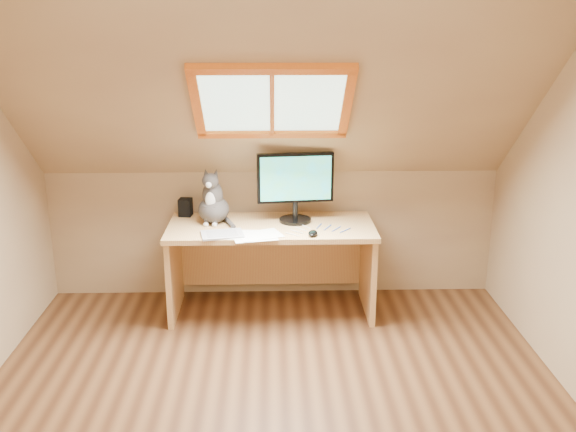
{
  "coord_description": "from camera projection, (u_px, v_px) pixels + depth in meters",
  "views": [
    {
      "loc": [
        -0.01,
        -3.08,
        2.13
      ],
      "look_at": [
        0.1,
        1.0,
        0.87
      ],
      "focal_mm": 40.0,
      "sensor_mm": 36.0,
      "label": 1
    }
  ],
  "objects": [
    {
      "name": "desk",
      "position": [
        271.0,
        250.0,
        4.81
      ],
      "size": [
        1.51,
        0.66,
        0.69
      ],
      "color": "tan",
      "rests_on": "ground"
    },
    {
      "name": "monitor",
      "position": [
        295.0,
        183.0,
        4.68
      ],
      "size": [
        0.56,
        0.24,
        0.52
      ],
      "color": "black",
      "rests_on": "desk"
    },
    {
      "name": "desk_speaker",
      "position": [
        185.0,
        207.0,
        4.89
      ],
      "size": [
        0.11,
        0.11,
        0.13
      ],
      "primitive_type": "cube",
      "rotation": [
        0.0,
        0.0,
        -0.14
      ],
      "color": "black",
      "rests_on": "desk"
    },
    {
      "name": "room_shell",
      "position": [
        273.0,
        172.0,
        3.06
      ],
      "size": [
        3.52,
        3.52,
        2.41
      ],
      "color": "tan",
      "rests_on": "ground"
    },
    {
      "name": "ground",
      "position": [
        275.0,
        418.0,
        3.57
      ],
      "size": [
        3.5,
        3.5,
        0.0
      ],
      "primitive_type": "plane",
      "color": "brown",
      "rests_on": "ground"
    },
    {
      "name": "mouse",
      "position": [
        313.0,
        233.0,
        4.45
      ],
      "size": [
        0.09,
        0.12,
        0.04
      ],
      "primitive_type": "ellipsoid",
      "rotation": [
        0.0,
        0.0,
        -0.21
      ],
      "color": "black",
      "rests_on": "desk"
    },
    {
      "name": "papers",
      "position": [
        251.0,
        236.0,
        4.44
      ],
      "size": [
        0.35,
        0.3,
        0.01
      ],
      "color": "white",
      "rests_on": "desk"
    },
    {
      "name": "graphics_tablet",
      "position": [
        222.0,
        234.0,
        4.47
      ],
      "size": [
        0.32,
        0.26,
        0.01
      ],
      "primitive_type": "cube",
      "rotation": [
        0.0,
        0.0,
        0.18
      ],
      "color": "#B2B2B7",
      "rests_on": "desk"
    },
    {
      "name": "cables",
      "position": [
        319.0,
        229.0,
        4.58
      ],
      "size": [
        0.51,
        0.26,
        0.01
      ],
      "color": "silver",
      "rests_on": "desk"
    },
    {
      "name": "cat",
      "position": [
        213.0,
        203.0,
        4.7
      ],
      "size": [
        0.27,
        0.31,
        0.42
      ],
      "color": "#46413E",
      "rests_on": "desk"
    }
  ]
}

